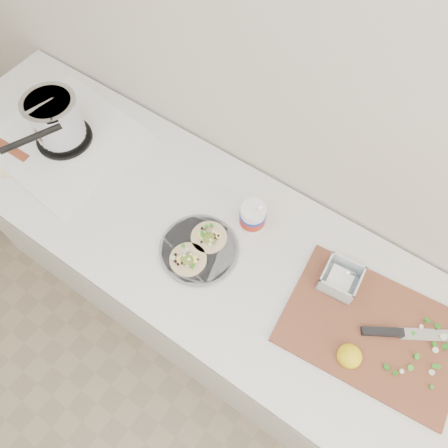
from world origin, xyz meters
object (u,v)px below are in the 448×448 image
Objects in this scene: tub at (253,216)px; bacon_plate at (13,152)px; stove at (59,127)px; taco_plate at (199,248)px; cutboard at (371,323)px.

bacon_plate is at bearing -164.61° from tub.
stove is at bearing 51.25° from bacon_plate.
taco_plate is 0.21m from tub.
tub is 0.48m from cutboard.
tub is 0.93m from bacon_plate.
cutboard is (0.47, -0.09, -0.04)m from tub.
tub reaches higher than bacon_plate.
tub is at bearing 12.62° from stove.
bacon_plate is at bearing -175.15° from taco_plate.
stove is 0.78m from tub.
bacon_plate is (-0.12, -0.15, -0.07)m from stove.
taco_plate is at bearing -117.28° from tub.
cutboard is at bearing 5.97° from stove.
cutboard is (0.56, 0.09, 0.00)m from taco_plate.
bacon_plate is (-1.36, -0.16, -0.01)m from cutboard.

